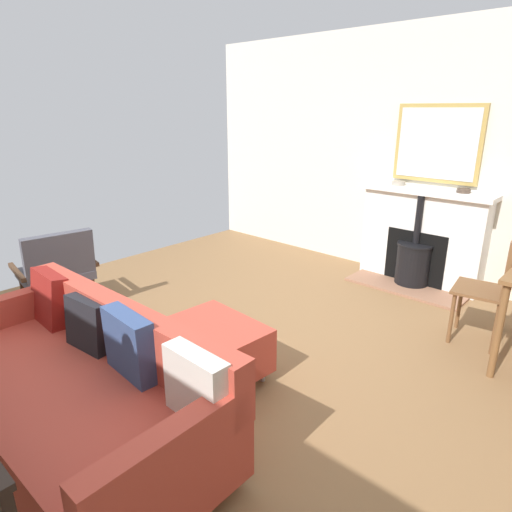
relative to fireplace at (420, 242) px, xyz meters
The scene contains 10 objects.
ground_plane 2.82m from the fireplace, ahead, with size 5.97×5.61×0.01m, color olive.
wall_left 0.97m from the fireplace, 123.94° to the right, with size 0.12×5.61×2.70m, color silver.
fireplace is the anchor object (origin of this frame).
mirror_over_mantel 1.04m from the fireplace, behind, with size 0.04×0.89×0.79m.
mantel_bowl_near 0.69m from the fireplace, 98.02° to the right, with size 0.14×0.14×0.04m.
mantel_bowl_far 0.70m from the fireplace, 97.58° to the left, with size 0.13×0.13×0.04m.
sofa 3.71m from the fireplace, ahead, with size 0.94×2.03×0.79m.
ottoman 2.82m from the fireplace, ahead, with size 0.70×0.74×0.41m.
armchair_accent 3.71m from the fireplace, 36.66° to the right, with size 0.75×0.67×0.80m.
dining_chair_near_fireplace 1.35m from the fireplace, 47.02° to the left, with size 0.45×0.45×0.92m.
Camera 1 is at (1.82, 2.11, 1.85)m, focal length 30.93 mm.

